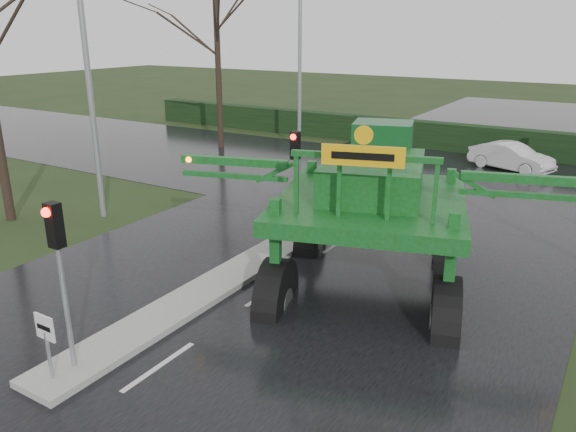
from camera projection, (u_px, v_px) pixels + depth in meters
The scene contains 13 objects.
ground at pixel (159, 367), 11.30m from camera, with size 140.00×140.00×0.00m, color black.
road_main at pixel (364, 225), 19.37m from camera, with size 14.00×80.00×0.02m, color black.
road_cross at pixel (422, 186), 24.21m from camera, with size 80.00×12.00×0.02m, color black.
median_island at pixel (205, 292), 14.34m from camera, with size 1.20×10.00×0.16m, color gray.
hedge_row at pixel (471, 139), 30.44m from camera, with size 44.00×0.90×1.50m, color black.
keep_left_sign at pixel (46, 337), 10.39m from camera, with size 0.50×0.07×1.35m.
traffic_signal_near at pixel (58, 251), 10.30m from camera, with size 0.26×0.33×3.52m.
traffic_signal_mid at pixel (295, 162), 17.17m from camera, with size 0.26×0.33×3.52m.
street_light_left_near at pixel (91, 44), 18.30m from camera, with size 3.85×0.30×10.00m.
street_light_left_far at pixel (305, 38), 29.60m from camera, with size 3.85×0.30×10.00m.
tree_left_far at pixel (216, 15), 29.76m from camera, with size 7.70×7.70×13.26m.
crop_sprayer at pixel (278, 197), 13.34m from camera, with size 9.74×7.39×5.66m.
white_sedan at pixel (509, 170), 26.85m from camera, with size 1.37×3.92×1.29m, color silver.
Camera 1 is at (7.31, -6.93, 6.49)m, focal length 35.00 mm.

